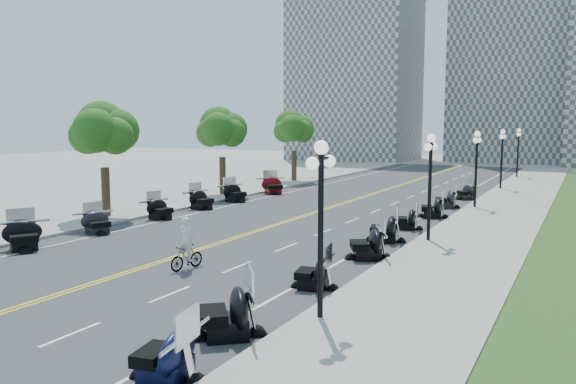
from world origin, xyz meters
The scene contains 52 objects.
ground centered at (0.00, 0.00, 0.00)m, with size 160.00×160.00×0.00m, color gray.
road centered at (0.00, 10.00, 0.00)m, with size 16.00×90.00×0.01m, color #333335.
centerline_yellow_a centered at (-0.12, 10.00, 0.01)m, with size 0.12×90.00×0.00m, color yellow.
centerline_yellow_b centered at (0.12, 10.00, 0.01)m, with size 0.12×90.00×0.00m, color yellow.
edge_line_north centered at (6.40, 10.00, 0.01)m, with size 0.12×90.00×0.00m, color white.
edge_line_south centered at (-6.40, 10.00, 0.01)m, with size 0.12×90.00×0.00m, color white.
lane_dash_3 centered at (3.20, -12.00, 0.01)m, with size 0.12×2.00×0.00m, color white.
lane_dash_4 centered at (3.20, -8.00, 0.01)m, with size 0.12×2.00×0.00m, color white.
lane_dash_5 centered at (3.20, -4.00, 0.01)m, with size 0.12×2.00×0.00m, color white.
lane_dash_6 centered at (3.20, 0.00, 0.01)m, with size 0.12×2.00×0.00m, color white.
lane_dash_7 centered at (3.20, 4.00, 0.01)m, with size 0.12×2.00×0.00m, color white.
lane_dash_8 centered at (3.20, 8.00, 0.01)m, with size 0.12×2.00×0.00m, color white.
lane_dash_9 centered at (3.20, 12.00, 0.01)m, with size 0.12×2.00×0.00m, color white.
lane_dash_10 centered at (3.20, 16.00, 0.01)m, with size 0.12×2.00×0.00m, color white.
lane_dash_11 centered at (3.20, 20.00, 0.01)m, with size 0.12×2.00×0.00m, color white.
lane_dash_12 centered at (3.20, 24.00, 0.01)m, with size 0.12×2.00×0.00m, color white.
lane_dash_13 centered at (3.20, 28.00, 0.01)m, with size 0.12×2.00×0.00m, color white.
lane_dash_14 centered at (3.20, 32.00, 0.01)m, with size 0.12×2.00×0.00m, color white.
lane_dash_15 centered at (3.20, 36.00, 0.01)m, with size 0.12×2.00×0.00m, color white.
lane_dash_16 centered at (3.20, 40.00, 0.01)m, with size 0.12×2.00×0.00m, color white.
lane_dash_17 centered at (3.20, 44.00, 0.01)m, with size 0.12×2.00×0.00m, color white.
lane_dash_18 centered at (3.20, 48.00, 0.01)m, with size 0.12×2.00×0.00m, color white.
lane_dash_19 centered at (3.20, 52.00, 0.01)m, with size 0.12×2.00×0.00m, color white.
sidewalk_north centered at (10.50, 10.00, 0.07)m, with size 5.00×90.00×0.15m, color #9E9991.
sidewalk_south centered at (-10.50, 10.00, 0.07)m, with size 5.00×90.00×0.15m, color #9E9991.
distant_block_a centered at (-18.00, 62.00, 13.00)m, with size 18.00×14.00×26.00m, color gray.
distant_block_b centered at (4.00, 68.00, 15.00)m, with size 16.00×12.00×30.00m, color gray.
street_lamp_1 centered at (8.60, -8.00, 2.60)m, with size 0.50×1.20×4.90m, color black, non-canonical shape.
street_lamp_2 centered at (8.60, 4.00, 2.60)m, with size 0.50×1.20×4.90m, color black, non-canonical shape.
street_lamp_3 centered at (8.60, 16.00, 2.60)m, with size 0.50×1.20×4.90m, color black, non-canonical shape.
street_lamp_4 centered at (8.60, 28.00, 2.60)m, with size 0.50×1.20×4.90m, color black, non-canonical shape.
street_lamp_5 centered at (8.60, 40.00, 2.60)m, with size 0.50×1.20×4.90m, color black, non-canonical shape.
tree_2 centered at (-10.00, 2.00, 4.75)m, with size 4.80×4.80×9.20m, color #235619, non-canonical shape.
tree_3 centered at (-10.00, 14.00, 4.75)m, with size 4.80×4.80×9.20m, color #235619, non-canonical shape.
tree_4 centered at (-10.00, 26.00, 4.75)m, with size 4.80×4.80×9.20m, color #235619, non-canonical shape.
motorcycle_n_2 centered at (7.18, -12.87, 0.66)m, with size 1.90×1.90×1.33m, color black, non-canonical shape.
motorcycle_n_3 centered at (6.94, -10.19, 0.75)m, with size 2.15×2.15×1.50m, color black, non-canonical shape.
motorcycle_n_4 centered at (7.05, -5.19, 0.62)m, with size 1.78×1.78×1.25m, color black, non-canonical shape.
motorcycle_n_5 centered at (7.19, -0.38, 0.73)m, with size 2.09×2.09×1.46m, color black, non-canonical shape.
motorcycle_n_6 centered at (6.72, 3.26, 0.72)m, with size 2.07×2.07×1.45m, color black, non-canonical shape.
motorcycle_n_7 centered at (6.72, 6.88, 0.62)m, with size 1.77×1.77×1.24m, color black, non-canonical shape.
motorcycle_n_8 centered at (7.01, 11.19, 0.70)m, with size 1.99×1.99×1.39m, color black, non-canonical shape.
motorcycle_n_9 centered at (6.83, 15.54, 0.67)m, with size 1.93×1.93×1.35m, color black, non-canonical shape.
motorcycle_n_10 centered at (7.14, 20.50, 0.63)m, with size 1.81×1.81×1.27m, color black, non-canonical shape.
motorcycle_s_4 centered at (-6.73, -6.00, 0.73)m, with size 2.09×2.09×1.46m, color black, non-canonical shape.
motorcycle_s_5 centered at (-6.75, -1.76, 0.64)m, with size 1.84×1.84×1.29m, color black, non-canonical shape.
motorcycle_s_6 centered at (-6.87, 3.14, 0.66)m, with size 1.89×1.89×1.33m, color black, non-canonical shape.
motorcycle_s_7 centered at (-7.13, 7.45, 0.70)m, with size 2.00×2.00×1.40m, color black, non-canonical shape.
motorcycle_s_8 centered at (-7.13, 11.40, 0.72)m, with size 2.05×2.05×1.43m, color black, non-canonical shape.
motorcycle_s_9 centered at (-6.99, 16.64, 0.76)m, with size 2.16×2.16×1.51m, color #590A0C, non-canonical shape.
bicycle centered at (1.70, -5.23, 0.47)m, with size 0.44×1.57×0.95m, color #A51414.
cyclist_rider centered at (1.70, -5.23, 1.80)m, with size 0.62×0.41×1.70m, color silver.
Camera 1 is at (15.01, -21.85, 5.53)m, focal length 35.00 mm.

